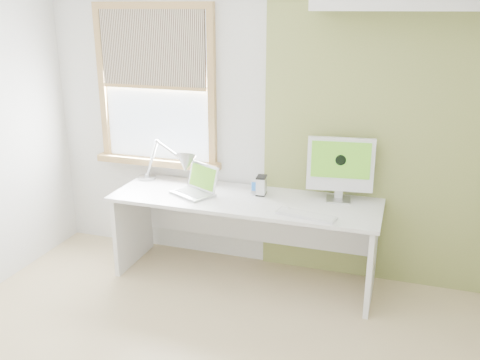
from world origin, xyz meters
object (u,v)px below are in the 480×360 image
at_px(desk, 247,218).
at_px(laptop, 197,187).
at_px(external_drive, 261,185).
at_px(imac, 340,166).
at_px(desk_lamp, 178,164).

relative_size(desk, laptop, 5.15).
distance_m(external_drive, imac, 0.67).
distance_m(laptop, external_drive, 0.54).
xyz_separation_m(desk, external_drive, (0.11, 0.07, 0.27)).
height_order(desk, imac, imac).
bearing_deg(desk, imac, 11.17).
bearing_deg(imac, external_drive, -173.61).
relative_size(laptop, imac, 0.80).
relative_size(desk_lamp, imac, 1.23).
relative_size(desk, desk_lamp, 3.36).
xyz_separation_m(desk, desk_lamp, (-0.63, 0.04, 0.40)).
xyz_separation_m(laptop, imac, (1.15, 0.21, 0.23)).
bearing_deg(external_drive, imac, 6.39).
bearing_deg(desk, laptop, -170.98).
xyz_separation_m(desk, laptop, (-0.42, -0.07, 0.25)).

